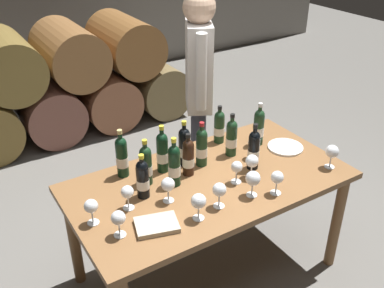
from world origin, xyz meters
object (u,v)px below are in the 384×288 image
at_px(wine_bottle_1, 254,149).
at_px(wine_bottle_10, 259,127).
at_px(wine_glass_5, 252,162).
at_px(wine_glass_10, 219,190).
at_px(wine_glass_1, 168,185).
at_px(wine_glass_9, 91,207).
at_px(wine_bottle_4, 202,147).
at_px(wine_bottle_11, 146,165).
at_px(wine_bottle_8, 143,179).
at_px(serving_plate, 285,147).
at_px(wine_bottle_0, 188,157).
at_px(sommelier_presenting, 199,84).
at_px(wine_bottle_5, 174,165).
at_px(wine_bottle_9, 231,137).
at_px(tasting_notebook, 157,225).
at_px(wine_glass_2, 332,152).
at_px(wine_glass_11, 118,219).
at_px(wine_bottle_7, 219,126).
at_px(wine_bottle_6, 122,156).
at_px(wine_glass_7, 253,179).
at_px(wine_glass_6, 237,168).
at_px(wine_glass_4, 277,178).
at_px(wine_bottle_3, 162,152).
at_px(wine_bottle_2, 184,146).
at_px(wine_glass_8, 253,144).
at_px(wine_glass_3, 128,193).
at_px(wine_glass_0, 199,202).
at_px(dining_table, 209,191).

xyz_separation_m(wine_bottle_1, wine_bottle_10, (0.23, 0.23, -0.00)).
distance_m(wine_glass_5, wine_glass_10, 0.36).
distance_m(wine_glass_1, wine_glass_9, 0.43).
bearing_deg(wine_bottle_4, wine_bottle_11, -179.97).
xyz_separation_m(wine_bottle_4, wine_bottle_8, (-0.47, -0.11, -0.01)).
relative_size(wine_glass_1, serving_plate, 0.63).
xyz_separation_m(wine_bottle_0, wine_bottle_10, (0.61, 0.07, 0.01)).
relative_size(wine_glass_9, sommelier_presenting, 0.09).
height_order(wine_bottle_5, wine_bottle_9, wine_bottle_5).
bearing_deg(tasting_notebook, wine_glass_2, 13.03).
relative_size(wine_glass_1, wine_glass_11, 1.02).
relative_size(wine_glass_9, wine_glass_11, 0.99).
relative_size(wine_bottle_4, wine_glass_2, 1.91).
relative_size(wine_bottle_7, wine_glass_9, 1.84).
bearing_deg(wine_bottle_8, wine_bottle_6, 91.47).
bearing_deg(wine_glass_1, wine_bottle_8, 130.38).
distance_m(wine_bottle_6, wine_glass_7, 0.79).
height_order(wine_glass_7, tasting_notebook, wine_glass_7).
bearing_deg(wine_bottle_9, wine_glass_6, -121.01).
xyz_separation_m(wine_bottle_10, wine_glass_4, (-0.29, -0.51, -0.03)).
bearing_deg(wine_glass_9, wine_bottle_3, 24.38).
relative_size(wine_bottle_2, wine_glass_6, 2.14).
height_order(wine_bottle_0, wine_bottle_8, wine_bottle_0).
xyz_separation_m(wine_bottle_8, serving_plate, (1.07, -0.02, -0.11)).
height_order(wine_glass_10, serving_plate, wine_glass_10).
relative_size(wine_bottle_2, wine_bottle_3, 0.98).
relative_size(wine_bottle_7, wine_bottle_11, 0.93).
height_order(wine_bottle_0, wine_glass_8, wine_bottle_0).
bearing_deg(wine_bottle_9, wine_bottle_3, 172.00).
xyz_separation_m(wine_glass_3, tasting_notebook, (0.06, -0.22, -0.09)).
bearing_deg(wine_bottle_5, wine_glass_9, -171.31).
distance_m(wine_bottle_11, wine_glass_1, 0.23).
relative_size(wine_glass_0, wine_glass_8, 1.05).
xyz_separation_m(wine_glass_4, wine_glass_6, (-0.13, 0.21, -0.00)).
bearing_deg(wine_glass_7, wine_bottle_10, 47.47).
height_order(wine_glass_0, wine_glass_10, wine_glass_0).
height_order(wine_bottle_0, serving_plate, wine_bottle_0).
bearing_deg(wine_glass_5, wine_glass_4, -86.51).
bearing_deg(wine_glass_6, wine_bottle_6, 141.39).
bearing_deg(wine_bottle_8, wine_bottle_10, 7.98).
relative_size(wine_bottle_0, wine_bottle_10, 0.91).
relative_size(wine_bottle_1, tasting_notebook, 1.40).
distance_m(dining_table, wine_glass_0, 0.43).
bearing_deg(wine_bottle_2, serving_plate, -15.41).
bearing_deg(wine_bottle_3, wine_glass_5, -39.80).
relative_size(wine_bottle_3, wine_bottle_8, 1.14).
bearing_deg(wine_bottle_4, wine_glass_5, -57.56).
bearing_deg(wine_glass_2, wine_glass_4, -176.12).
distance_m(wine_glass_8, tasting_notebook, 0.91).
xyz_separation_m(wine_bottle_3, wine_glass_1, (-0.13, -0.29, -0.03)).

